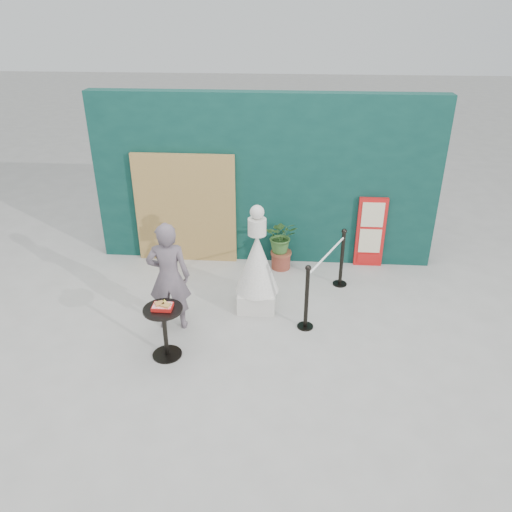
% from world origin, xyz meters
% --- Properties ---
extents(ground, '(60.00, 60.00, 0.00)m').
position_xyz_m(ground, '(0.00, 0.00, 0.00)').
color(ground, '#ADAAA5').
rests_on(ground, ground).
extents(back_wall, '(6.00, 0.30, 3.00)m').
position_xyz_m(back_wall, '(0.00, 3.15, 1.50)').
color(back_wall, '#0B312D').
rests_on(back_wall, ground).
extents(bamboo_fence, '(1.80, 0.08, 2.00)m').
position_xyz_m(bamboo_fence, '(-1.40, 2.94, 1.00)').
color(bamboo_fence, tan).
rests_on(bamboo_fence, ground).
extents(woman, '(0.64, 0.46, 1.65)m').
position_xyz_m(woman, '(-1.20, 0.79, 0.83)').
color(woman, '#65575F').
rests_on(woman, ground).
extents(menu_board, '(0.50, 0.07, 1.30)m').
position_xyz_m(menu_board, '(1.90, 2.95, 0.65)').
color(menu_board, red).
rests_on(menu_board, ground).
extents(statue, '(0.67, 0.67, 1.71)m').
position_xyz_m(statue, '(-0.00, 1.40, 0.70)').
color(statue, silver).
rests_on(statue, ground).
extents(cafe_table, '(0.52, 0.52, 0.75)m').
position_xyz_m(cafe_table, '(-1.13, 0.10, 0.50)').
color(cafe_table, black).
rests_on(cafe_table, ground).
extents(food_basket, '(0.26, 0.19, 0.11)m').
position_xyz_m(food_basket, '(-1.13, 0.10, 0.79)').
color(food_basket, red).
rests_on(food_basket, cafe_table).
extents(planter, '(0.55, 0.48, 0.94)m').
position_xyz_m(planter, '(0.33, 2.72, 0.55)').
color(planter, brown).
rests_on(planter, ground).
extents(stanchion_barrier, '(0.84, 1.54, 1.03)m').
position_xyz_m(stanchion_barrier, '(1.05, 1.56, 0.49)').
color(stanchion_barrier, black).
rests_on(stanchion_barrier, ground).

